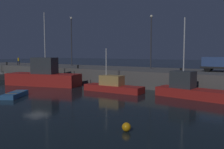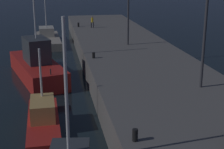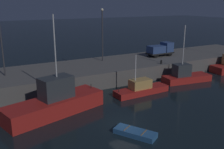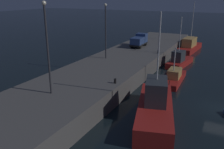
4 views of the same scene
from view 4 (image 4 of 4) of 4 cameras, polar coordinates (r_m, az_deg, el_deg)
ground_plane at (r=29.60m, az=23.59°, el=-7.35°), size 320.00×320.00×0.00m
pier_quay at (r=33.25m, az=-3.40°, el=-0.88°), size 74.15×10.26×2.30m
fishing_trawler_red at (r=56.93m, az=17.69°, el=6.32°), size 10.61×3.79×10.60m
fishing_boat_blue at (r=24.96m, az=10.08°, el=-7.46°), size 11.52×6.18×10.57m
fishing_boat_white at (r=44.62m, az=15.49°, el=3.15°), size 7.72×3.46×8.54m
fishing_boat_orange at (r=35.99m, az=14.40°, el=-0.67°), size 7.70×2.28×5.33m
lamp_post_west at (r=24.57m, az=-14.94°, el=7.23°), size 0.44×0.44×9.18m
lamp_post_east at (r=38.24m, az=-1.51°, el=11.00°), size 0.44×0.44×8.46m
utility_truck at (r=48.05m, az=6.38°, el=7.94°), size 5.09×2.09×2.41m
bollard_west at (r=27.92m, az=0.74°, el=-1.52°), size 0.28×0.28×0.57m
bollard_east at (r=43.07m, az=10.76°, el=5.29°), size 0.28×0.28×0.62m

